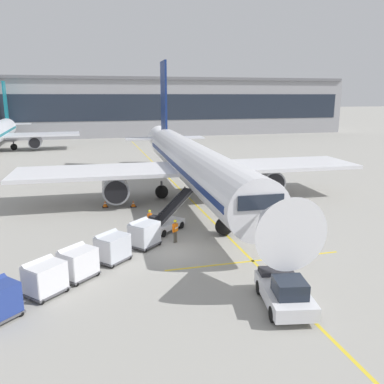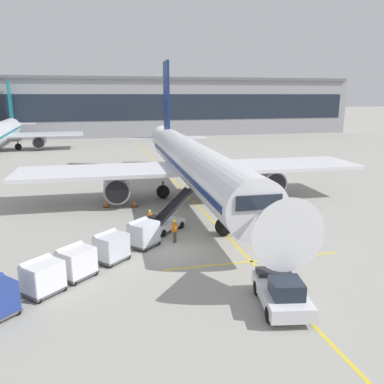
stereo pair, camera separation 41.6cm
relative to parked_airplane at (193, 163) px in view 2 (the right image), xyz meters
name	(u,v)px [view 2 (the right image)]	position (x,y,z in m)	size (l,w,h in m)	color
ground_plane	(176,251)	(-4.61, -13.46, -3.74)	(600.00, 600.00, 0.00)	#9E9B93
parked_airplane	(193,163)	(0.00, 0.00, 0.00)	(34.80, 45.27, 15.05)	white
belt_loader	(167,220)	(-4.42, -8.95, -2.90)	(4.80, 4.54, 2.87)	silver
baggage_cart_lead	(143,233)	(-6.67, -12.08, -2.74)	(2.56, 2.53, 1.91)	#515156
baggage_cart_second	(111,246)	(-9.01, -14.17, -2.74)	(2.56, 2.53, 1.91)	#515156
baggage_cart_third	(76,261)	(-11.11, -16.11, -2.74)	(2.56, 2.53, 1.91)	#515156
baggage_cart_fourth	(42,276)	(-12.80, -17.72, -2.74)	(2.56, 2.53, 1.91)	#515156
pushback_tug	(282,293)	(-0.96, -22.16, -2.92)	(2.88, 4.71, 1.83)	silver
ground_crew_by_loader	(150,234)	(-6.26, -12.38, -2.74)	(0.57, 0.26, 1.74)	#514C42
ground_crew_by_carts	(175,229)	(-4.36, -11.86, -2.74)	(0.46, 0.43, 1.74)	#514C42
ground_crew_marshaller	(150,219)	(-5.76, -8.89, -2.74)	(0.41, 0.49, 1.74)	#514C42
safety_cone_engine_keepout	(134,204)	(-6.23, -1.51, -3.43)	(0.56, 0.56, 0.64)	black
safety_cone_wingtip	(106,204)	(-8.85, -0.93, -3.43)	(0.57, 0.57, 0.65)	black
apron_guidance_line_lead_in	(193,201)	(-0.22, -0.80, -3.74)	(0.20, 110.00, 0.01)	yellow
apron_guidance_line_stop_bar	(254,261)	(-0.03, -16.41, -3.74)	(12.00, 0.20, 0.01)	yellow
terminal_building	(106,107)	(-5.82, 73.37, 3.64)	(131.64, 21.91, 14.87)	#939399
distant_airplane	(0,133)	(-26.84, 44.11, -0.29)	(30.63, 40.34, 13.44)	silver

